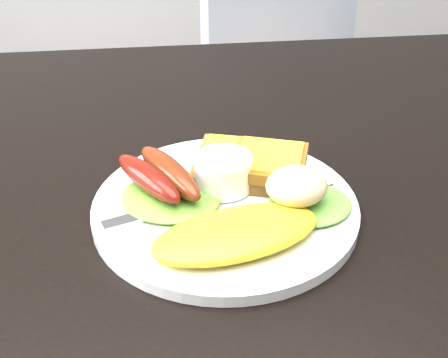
# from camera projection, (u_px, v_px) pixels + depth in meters

# --- Properties ---
(dining_table) EXTENTS (1.20, 0.80, 0.04)m
(dining_table) POSITION_uv_depth(u_px,v_px,m) (282.00, 205.00, 0.63)
(dining_table) COLOR black
(dining_table) RESTS_ON ground
(dining_chair) EXTENTS (0.58, 0.58, 0.05)m
(dining_chair) POSITION_uv_depth(u_px,v_px,m) (296.00, 98.00, 1.48)
(dining_chair) COLOR #A88355
(dining_chair) RESTS_ON ground
(person) EXTENTS (0.59, 0.40, 1.59)m
(person) POSITION_uv_depth(u_px,v_px,m) (46.00, 12.00, 0.94)
(person) COLOR navy
(person) RESTS_ON ground
(plate) EXTENTS (0.25, 0.25, 0.01)m
(plate) POSITION_uv_depth(u_px,v_px,m) (225.00, 208.00, 0.58)
(plate) COLOR white
(plate) RESTS_ON dining_table
(lettuce_left) EXTENTS (0.11, 0.10, 0.01)m
(lettuce_left) POSITION_uv_depth(u_px,v_px,m) (171.00, 197.00, 0.58)
(lettuce_left) COLOR #499A2A
(lettuce_left) RESTS_ON plate
(lettuce_right) EXTENTS (0.09, 0.08, 0.01)m
(lettuce_right) POSITION_uv_depth(u_px,v_px,m) (310.00, 204.00, 0.57)
(lettuce_right) COLOR olive
(lettuce_right) RESTS_ON plate
(omelette) EXTENTS (0.16, 0.11, 0.02)m
(omelette) POSITION_uv_depth(u_px,v_px,m) (236.00, 234.00, 0.52)
(omelette) COLOR yellow
(omelette) RESTS_ON plate
(sausage_a) EXTENTS (0.07, 0.09, 0.02)m
(sausage_a) POSITION_uv_depth(u_px,v_px,m) (148.00, 178.00, 0.57)
(sausage_a) COLOR maroon
(sausage_a) RESTS_ON lettuce_left
(sausage_b) EXTENTS (0.07, 0.10, 0.03)m
(sausage_b) POSITION_uv_depth(u_px,v_px,m) (170.00, 172.00, 0.58)
(sausage_b) COLOR brown
(sausage_b) RESTS_ON lettuce_left
(ramekin) EXTENTS (0.07, 0.07, 0.03)m
(ramekin) POSITION_uv_depth(u_px,v_px,m) (223.00, 172.00, 0.59)
(ramekin) COLOR white
(ramekin) RESTS_ON plate
(toast_a) EXTENTS (0.11, 0.11, 0.01)m
(toast_a) POSITION_uv_depth(u_px,v_px,m) (239.00, 164.00, 0.62)
(toast_a) COLOR brown
(toast_a) RESTS_ON plate
(toast_b) EXTENTS (0.09, 0.09, 0.01)m
(toast_b) POSITION_uv_depth(u_px,v_px,m) (269.00, 162.00, 0.60)
(toast_b) COLOR #8E5D22
(toast_b) RESTS_ON toast_a
(potato_salad) EXTENTS (0.07, 0.07, 0.03)m
(potato_salad) POSITION_uv_depth(u_px,v_px,m) (297.00, 186.00, 0.56)
(potato_salad) COLOR #F0EAB3
(potato_salad) RESTS_ON lettuce_right
(fork) EXTENTS (0.16, 0.07, 0.00)m
(fork) POSITION_uv_depth(u_px,v_px,m) (190.00, 204.00, 0.57)
(fork) COLOR #ADAFB7
(fork) RESTS_ON plate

